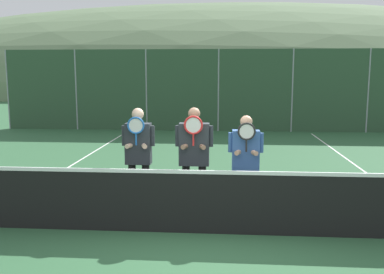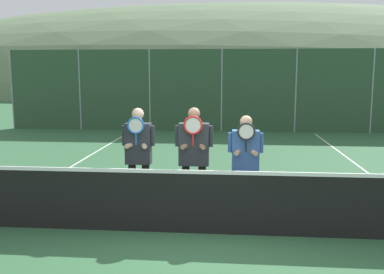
% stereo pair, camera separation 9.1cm
% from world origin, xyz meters
% --- Properties ---
extents(ground_plane, '(120.00, 120.00, 0.00)m').
position_xyz_m(ground_plane, '(0.00, 0.00, 0.00)').
color(ground_plane, '#2D5B38').
extents(hill_distant, '(119.67, 66.48, 23.27)m').
position_xyz_m(hill_distant, '(0.00, 59.69, 0.00)').
color(hill_distant, '#5B7551').
rests_on(hill_distant, ground_plane).
extents(clubhouse_building, '(15.62, 5.50, 3.18)m').
position_xyz_m(clubhouse_building, '(1.26, 19.85, 1.61)').
color(clubhouse_building, '#9EA3A8').
rests_on(clubhouse_building, ground_plane).
extents(fence_back, '(18.15, 0.06, 3.37)m').
position_xyz_m(fence_back, '(-0.00, 11.56, 1.69)').
color(fence_back, gray).
rests_on(fence_back, ground_plane).
extents(tennis_net, '(10.07, 0.09, 1.09)m').
position_xyz_m(tennis_net, '(0.00, 0.00, 0.51)').
color(tennis_net, gray).
rests_on(tennis_net, ground_plane).
extents(court_line_left_sideline, '(0.05, 16.00, 0.01)m').
position_xyz_m(court_line_left_sideline, '(-3.74, 3.00, 0.00)').
color(court_line_left_sideline, white).
rests_on(court_line_left_sideline, ground_plane).
extents(player_leftmost, '(0.57, 0.34, 1.84)m').
position_xyz_m(player_leftmost, '(-1.18, 0.84, 1.08)').
color(player_leftmost, black).
rests_on(player_leftmost, ground_plane).
extents(player_center_left, '(0.63, 0.34, 1.86)m').
position_xyz_m(player_center_left, '(-0.22, 0.77, 1.10)').
color(player_center_left, black).
rests_on(player_center_left, ground_plane).
extents(player_center_right, '(0.58, 0.34, 1.74)m').
position_xyz_m(player_center_right, '(0.63, 0.73, 1.02)').
color(player_center_right, white).
rests_on(player_center_right, ground_plane).
extents(car_far_left, '(4.75, 1.95, 1.77)m').
position_xyz_m(car_far_left, '(-5.07, 14.20, 0.90)').
color(car_far_left, '#B2B7BC').
rests_on(car_far_left, ground_plane).
extents(car_left_of_center, '(4.40, 1.93, 1.83)m').
position_xyz_m(car_left_of_center, '(0.22, 14.05, 0.93)').
color(car_left_of_center, black).
rests_on(car_left_of_center, ground_plane).
extents(car_center, '(4.67, 2.02, 1.85)m').
position_xyz_m(car_center, '(5.48, 14.05, 0.94)').
color(car_center, maroon).
rests_on(car_center, ground_plane).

